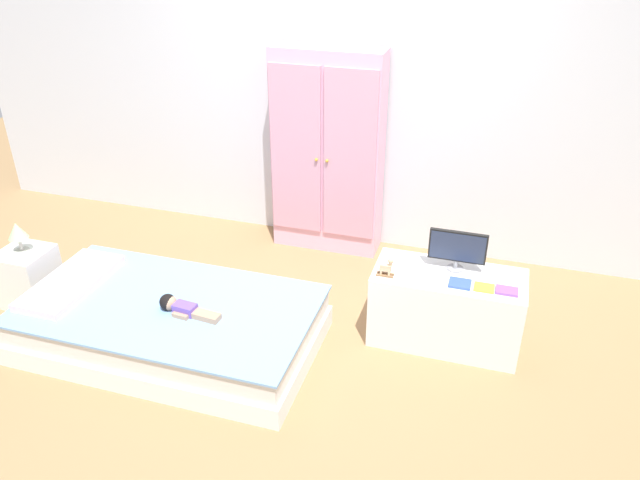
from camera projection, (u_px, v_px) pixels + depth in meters
The scene contains 14 objects.
ground_plane at pixel (279, 354), 3.75m from camera, with size 10.00×10.00×0.02m, color #99754C.
back_wall at pixel (350, 69), 4.42m from camera, with size 6.40×0.05×2.70m, color silver.
bed at pixel (171, 324), 3.76m from camera, with size 1.76×0.98×0.29m.
pillow at pixel (71, 282), 3.85m from camera, with size 0.32×0.71×0.05m, color silver.
doll at pixel (178, 306), 3.60m from camera, with size 0.39×0.14×0.10m.
nightstand at pixel (29, 277), 4.14m from camera, with size 0.31×0.31×0.39m, color white.
table_lamp at pixel (17, 232), 3.98m from camera, with size 0.13×0.13×0.21m.
wardrobe at pixel (328, 153), 4.57m from camera, with size 0.81×0.30×1.53m.
tv_stand at pixel (446, 308), 3.75m from camera, with size 0.89×0.41×0.48m, color white.
tv_monitor at pixel (458, 248), 3.62m from camera, with size 0.34×0.10×0.25m.
rocking_horse_toy at pixel (387, 267), 3.59m from camera, with size 0.10×0.04×0.12m.
book_blue at pixel (460, 283), 3.54m from camera, with size 0.12×0.11×0.01m, color blue.
book_yellow at pixel (484, 288), 3.50m from camera, with size 0.11×0.10×0.01m, color gold.
book_purple at pixel (507, 291), 3.47m from camera, with size 0.12×0.09×0.02m, color #8E51B2.
Camera 1 is at (1.11, -2.75, 2.40)m, focal length 34.73 mm.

